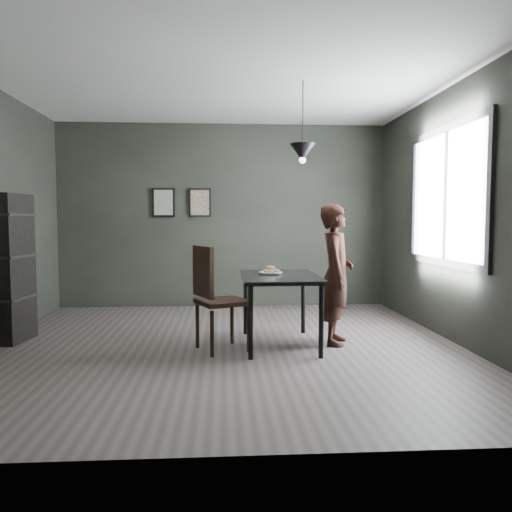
{
  "coord_description": "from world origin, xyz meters",
  "views": [
    {
      "loc": [
        0.0,
        -5.22,
        1.32
      ],
      "look_at": [
        0.35,
        0.05,
        0.95
      ],
      "focal_mm": 35.0,
      "sensor_mm": 36.0,
      "label": 1
    }
  ],
  "objects": [
    {
      "name": "ground",
      "position": [
        0.0,
        0.0,
        0.0
      ],
      "size": [
        5.0,
        5.0,
        0.0
      ],
      "primitive_type": "plane",
      "color": "#3A3432",
      "rests_on": "ground"
    },
    {
      "name": "back_wall",
      "position": [
        0.0,
        2.5,
        1.4
      ],
      "size": [
        5.0,
        0.1,
        2.8
      ],
      "primitive_type": "cube",
      "color": "black",
      "rests_on": "ground"
    },
    {
      "name": "ceiling",
      "position": [
        0.0,
        0.0,
        2.8
      ],
      "size": [
        5.0,
        5.0,
        0.02
      ],
      "color": "silver",
      "rests_on": "ground"
    },
    {
      "name": "window_assembly",
      "position": [
        2.47,
        0.2,
        1.6
      ],
      "size": [
        0.04,
        1.96,
        1.56
      ],
      "color": "white",
      "rests_on": "ground"
    },
    {
      "name": "cafe_table",
      "position": [
        0.6,
        0.0,
        0.67
      ],
      "size": [
        0.8,
        1.2,
        0.75
      ],
      "color": "black",
      "rests_on": "ground"
    },
    {
      "name": "white_plate",
      "position": [
        0.51,
        0.14,
        0.76
      ],
      "size": [
        0.23,
        0.23,
        0.01
      ],
      "primitive_type": "cylinder",
      "color": "white",
      "rests_on": "cafe_table"
    },
    {
      "name": "donut_pile",
      "position": [
        0.51,
        0.14,
        0.79
      ],
      "size": [
        0.17,
        0.18,
        0.08
      ],
      "rotation": [
        0.0,
        0.0,
        -0.02
      ],
      "color": "beige",
      "rests_on": "white_plate"
    },
    {
      "name": "woman",
      "position": [
        1.21,
        0.02,
        0.75
      ],
      "size": [
        0.49,
        0.62,
        1.5
      ],
      "primitive_type": "imported",
      "rotation": [
        0.0,
        0.0,
        1.31
      ],
      "color": "black",
      "rests_on": "ground"
    },
    {
      "name": "wood_chair",
      "position": [
        -0.1,
        -0.21,
        0.61
      ],
      "size": [
        0.61,
        0.61,
        1.07
      ],
      "rotation": [
        0.0,
        0.0,
        0.42
      ],
      "color": "black",
      "rests_on": "ground"
    },
    {
      "name": "shelf_unit",
      "position": [
        -2.32,
        0.36,
        0.81
      ],
      "size": [
        0.37,
        0.57,
        1.62
      ],
      "primitive_type": "cube",
      "rotation": [
        0.0,
        0.0,
        -0.13
      ],
      "color": "black",
      "rests_on": "ground"
    },
    {
      "name": "pendant_lamp",
      "position": [
        0.85,
        0.1,
        2.05
      ],
      "size": [
        0.28,
        0.28,
        0.86
      ],
      "color": "black",
      "rests_on": "ground"
    },
    {
      "name": "framed_print_left",
      "position": [
        -0.9,
        2.47,
        1.6
      ],
      "size": [
        0.34,
        0.04,
        0.44
      ],
      "color": "black",
      "rests_on": "ground"
    },
    {
      "name": "framed_print_right",
      "position": [
        -0.35,
        2.47,
        1.6
      ],
      "size": [
        0.34,
        0.04,
        0.44
      ],
      "color": "black",
      "rests_on": "ground"
    }
  ]
}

